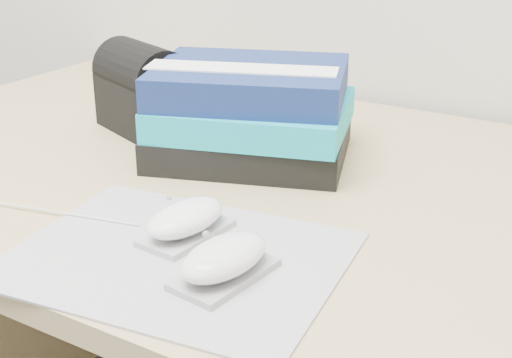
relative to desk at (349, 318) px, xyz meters
The scene contains 7 objects.
desk is the anchor object (origin of this frame).
mousepad 0.40m from the desk, 102.80° to the right, with size 0.35×0.27×0.00m, color gray.
mouse_rear 0.39m from the desk, 108.37° to the right, with size 0.07×0.11×0.05m.
mouse_front 0.42m from the desk, 90.58° to the right, with size 0.08×0.12×0.05m.
usb_cable 0.47m from the desk, 130.08° to the right, with size 0.00×0.00×0.22m, color silver.
book_stack 0.34m from the desk, behind, with size 0.33×0.30×0.14m.
pouch 0.49m from the desk, behind, with size 0.17×0.15×0.14m.
Camera 1 is at (0.35, 0.79, 1.11)m, focal length 50.00 mm.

